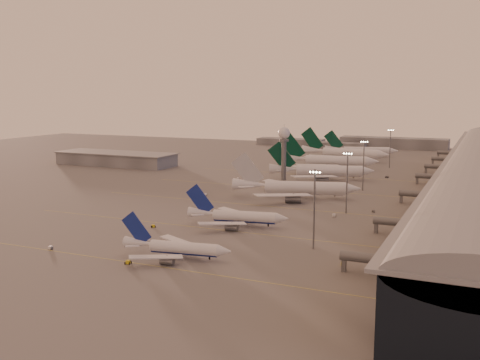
% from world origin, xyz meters
% --- Properties ---
extents(ground, '(700.00, 700.00, 0.00)m').
position_xyz_m(ground, '(0.00, 0.00, 0.00)').
color(ground, '#595757').
rests_on(ground, ground).
extents(taxiway_markings, '(180.00, 185.25, 0.02)m').
position_xyz_m(taxiway_markings, '(30.00, 56.00, 0.01)').
color(taxiway_markings, gold).
rests_on(taxiway_markings, ground).
extents(hangar, '(82.00, 27.00, 8.50)m').
position_xyz_m(hangar, '(-120.00, 140.00, 4.32)').
color(hangar, slate).
rests_on(hangar, ground).
extents(radar_tower, '(6.40, 6.40, 31.10)m').
position_xyz_m(radar_tower, '(5.00, 120.00, 20.95)').
color(radar_tower, slate).
rests_on(radar_tower, ground).
extents(mast_a, '(3.60, 0.56, 25.00)m').
position_xyz_m(mast_a, '(58.00, 0.00, 13.74)').
color(mast_a, slate).
rests_on(mast_a, ground).
extents(mast_b, '(3.60, 0.56, 25.00)m').
position_xyz_m(mast_b, '(55.00, 55.00, 13.74)').
color(mast_b, slate).
rests_on(mast_b, ground).
extents(mast_c, '(3.60, 0.56, 25.00)m').
position_xyz_m(mast_c, '(50.00, 110.00, 13.74)').
color(mast_c, slate).
rests_on(mast_c, ground).
extents(mast_d, '(3.60, 0.56, 25.00)m').
position_xyz_m(mast_d, '(48.00, 200.00, 13.74)').
color(mast_d, slate).
rests_on(mast_d, ground).
extents(distant_horizon, '(165.00, 37.50, 9.00)m').
position_xyz_m(distant_horizon, '(2.62, 325.14, 3.89)').
color(distant_horizon, slate).
rests_on(distant_horizon, ground).
extents(narrowbody_near, '(33.99, 26.95, 13.33)m').
position_xyz_m(narrowbody_near, '(24.37, -26.16, 2.70)').
color(narrowbody_near, silver).
rests_on(narrowbody_near, ground).
extents(narrowbody_mid, '(38.02, 30.10, 14.95)m').
position_xyz_m(narrowbody_mid, '(24.18, 17.39, 3.03)').
color(narrowbody_mid, silver).
rests_on(narrowbody_mid, ground).
extents(widebody_white, '(57.76, 45.67, 20.81)m').
position_xyz_m(widebody_white, '(26.41, 77.58, 3.61)').
color(widebody_white, silver).
rests_on(widebody_white, ground).
extents(greentail_a, '(56.06, 44.48, 21.28)m').
position_xyz_m(greentail_a, '(22.20, 134.36, 3.76)').
color(greentail_a, silver).
rests_on(greentail_a, ground).
extents(greentail_b, '(61.26, 49.01, 22.47)m').
position_xyz_m(greentail_b, '(14.44, 178.72, 3.97)').
color(greentail_b, silver).
rests_on(greentail_b, ground).
extents(greentail_c, '(63.74, 51.41, 23.14)m').
position_xyz_m(greentail_c, '(12.66, 225.18, 4.09)').
color(greentail_c, silver).
rests_on(greentail_c, ground).
extents(greentail_d, '(53.43, 42.61, 19.81)m').
position_xyz_m(greentail_d, '(18.47, 253.87, 3.50)').
color(greentail_d, silver).
rests_on(greentail_d, ground).
extents(gsv_truck_a, '(5.59, 2.35, 2.21)m').
position_xyz_m(gsv_truck_a, '(-15.66, -34.13, 1.13)').
color(gsv_truck_a, white).
rests_on(gsv_truck_a, ground).
extents(gsv_tug_near, '(2.87, 3.97, 1.03)m').
position_xyz_m(gsv_tug_near, '(14.66, -36.69, 0.53)').
color(gsv_tug_near, yellow).
rests_on(gsv_tug_near, ground).
extents(gsv_catering_a, '(5.42, 3.55, 4.10)m').
position_xyz_m(gsv_catering_a, '(70.78, -13.32, 2.05)').
color(gsv_catering_a, yellow).
rests_on(gsv_catering_a, ground).
extents(gsv_tug_mid, '(3.86, 3.88, 0.98)m').
position_xyz_m(gsv_tug_mid, '(-2.58, 3.02, 0.50)').
color(gsv_tug_mid, yellow).
rests_on(gsv_tug_mid, ground).
extents(gsv_truck_b, '(6.61, 4.50, 2.52)m').
position_xyz_m(gsv_truck_b, '(52.80, 46.56, 1.28)').
color(gsv_truck_b, white).
rests_on(gsv_truck_b, ground).
extents(gsv_truck_c, '(5.54, 5.04, 2.23)m').
position_xyz_m(gsv_truck_c, '(-14.08, 66.39, 1.14)').
color(gsv_truck_c, white).
rests_on(gsv_truck_c, ground).
extents(gsv_catering_b, '(4.84, 2.88, 3.71)m').
position_xyz_m(gsv_catering_b, '(64.90, 60.75, 1.86)').
color(gsv_catering_b, '#505254').
rests_on(gsv_catering_b, ground).
extents(gsv_tug_far, '(3.46, 4.21, 1.04)m').
position_xyz_m(gsv_tug_far, '(18.58, 100.44, 0.54)').
color(gsv_tug_far, white).
rests_on(gsv_tug_far, ground).
extents(gsv_truck_d, '(3.89, 5.88, 2.24)m').
position_xyz_m(gsv_truck_d, '(-20.44, 117.01, 1.14)').
color(gsv_truck_d, white).
rests_on(gsv_truck_d, ground).
extents(gsv_tug_hangar, '(3.81, 2.81, 0.98)m').
position_xyz_m(gsv_tug_hangar, '(53.87, 156.44, 0.50)').
color(gsv_tug_hangar, '#505254').
rests_on(gsv_tug_hangar, ground).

